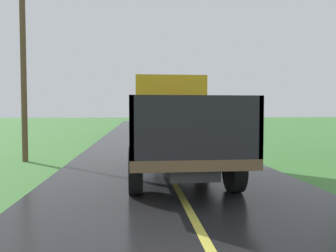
{
  "coord_description": "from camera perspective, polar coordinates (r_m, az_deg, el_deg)",
  "views": [
    {
      "loc": [
        -0.91,
        1.25,
        1.8
      ],
      "look_at": [
        -0.03,
        10.01,
        1.4
      ],
      "focal_mm": 33.53,
      "sensor_mm": 36.0,
      "label": 1
    }
  ],
  "objects": [
    {
      "name": "banana_truck_near",
      "position": [
        9.08,
        0.87,
        0.52
      ],
      "size": [
        2.38,
        5.82,
        2.8
      ],
      "color": "#2D2D30",
      "rests_on": "road_surface"
    },
    {
      "name": "banana_truck_far",
      "position": [
        24.39,
        -3.07,
        1.82
      ],
      "size": [
        2.38,
        5.81,
        2.8
      ],
      "color": "#2D2D30",
      "rests_on": "road_surface"
    },
    {
      "name": "utility_pole_roadside",
      "position": [
        12.66,
        -24.87,
        13.5
      ],
      "size": [
        2.16,
        0.2,
        7.86
      ],
      "color": "brown",
      "rests_on": "ground"
    }
  ]
}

